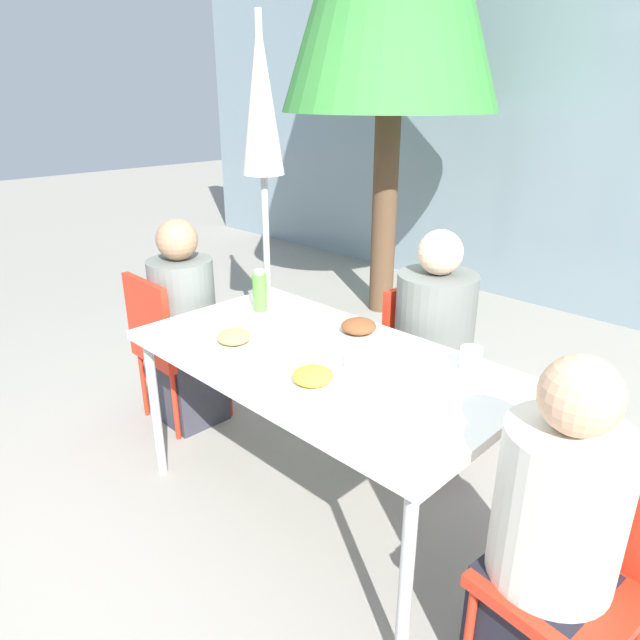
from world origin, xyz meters
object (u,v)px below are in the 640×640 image
bottle (260,291)px  salad_bowl (365,362)px  person_left (186,331)px  person_far (432,357)px  chair_right (581,552)px  closed_umbrella (262,127)px  drinking_cup (471,358)px  chair_left (168,340)px  person_right (552,547)px  chair_far (426,357)px

bottle → salad_bowl: 0.78m
person_left → salad_bowl: size_ratio=7.46×
person_far → chair_right: bearing=62.5°
closed_umbrella → person_far: bearing=-8.6°
person_left → drinking_cup: size_ratio=13.00×
person_left → bottle: 0.58m
salad_bowl → bottle: bearing=170.8°
chair_left → person_right: 2.12m
person_left → chair_right: size_ratio=1.34×
person_far → salad_bowl: size_ratio=7.58×
chair_far → salad_bowl: chair_far is taller
person_far → chair_far: bearing=-121.8°
chair_left → closed_umbrella: size_ratio=0.39×
chair_right → salad_bowl: bearing=1.7°
chair_right → drinking_cup: bearing=-24.0°
chair_right → chair_far: size_ratio=1.00×
person_left → person_right: person_left is taller
chair_left → person_left: (0.05, 0.08, 0.04)m
chair_left → person_right: (2.12, -0.05, 0.03)m
person_left → chair_far: size_ratio=1.34×
person_left → bottle: (0.47, 0.14, 0.31)m
chair_far → closed_umbrella: closed_umbrella is taller
chair_right → drinking_cup: chair_right is taller
person_right → bottle: size_ratio=5.54×
person_far → closed_umbrella: bearing=-90.8°
person_far → drinking_cup: bearing=55.7°
person_right → chair_far: (-1.01, 0.84, -0.03)m
closed_umbrella → bottle: size_ratio=10.77×
chair_left → person_left: size_ratio=0.75×
person_right → salad_bowl: bearing=-3.7°
drinking_cup → salad_bowl: drinking_cup is taller
chair_left → chair_far: (1.10, 0.79, 0.00)m
person_left → person_far: (1.13, 0.65, 0.00)m
chair_far → bottle: bottle is taller
drinking_cup → salad_bowl: size_ratio=0.57×
person_right → chair_far: 1.32m
chair_left → closed_umbrella: closed_umbrella is taller
chair_left → chair_right: same height
bottle → salad_bowl: size_ratio=1.32×
chair_left → person_left: 0.10m
chair_right → chair_far: same height
person_left → person_far: size_ratio=0.98×
closed_umbrella → chair_right: bearing=-20.6°
person_left → closed_umbrella: size_ratio=0.52×
person_right → salad_bowl: size_ratio=7.31×
person_left → bottle: size_ratio=5.65×
person_right → drinking_cup: bearing=-31.9°
person_right → closed_umbrella: (-2.42, 1.01, 1.01)m
chair_right → person_right: size_ratio=0.76×
chair_left → person_left: person_left is taller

